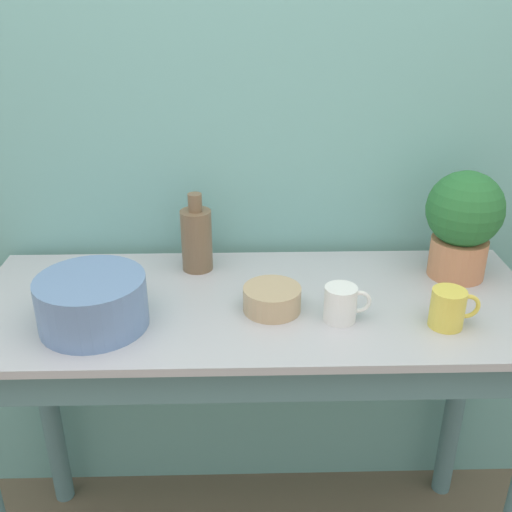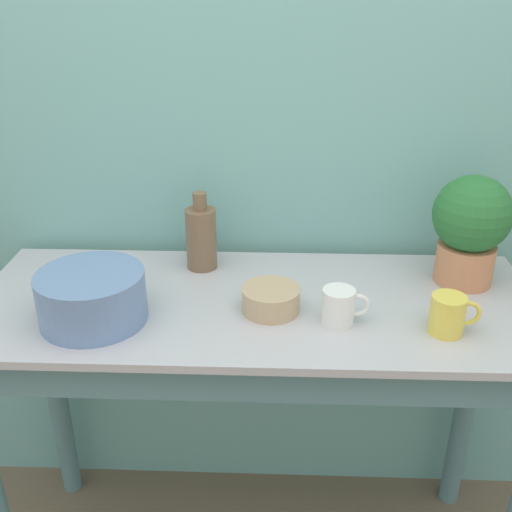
% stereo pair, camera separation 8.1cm
% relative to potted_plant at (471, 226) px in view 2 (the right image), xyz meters
% --- Properties ---
extents(wall_back, '(6.00, 0.05, 2.40)m').
position_rel_potted_plant_xyz_m(wall_back, '(-0.53, 0.21, 0.16)').
color(wall_back, '#70ADA8').
rests_on(wall_back, ground_plane).
extents(counter_table, '(1.38, 0.55, 0.88)m').
position_rel_potted_plant_xyz_m(counter_table, '(-0.53, -0.14, -0.35)').
color(counter_table, slate).
rests_on(counter_table, ground_plane).
extents(potted_plant, '(0.19, 0.19, 0.28)m').
position_rel_potted_plant_xyz_m(potted_plant, '(0.00, 0.00, 0.00)').
color(potted_plant, tan).
rests_on(potted_plant, counter_table).
extents(bowl_wash_large, '(0.24, 0.24, 0.12)m').
position_rel_potted_plant_xyz_m(bowl_wash_large, '(-0.90, -0.23, -0.10)').
color(bowl_wash_large, '#6684B2').
rests_on(bowl_wash_large, counter_table).
extents(bottle_tall, '(0.08, 0.08, 0.21)m').
position_rel_potted_plant_xyz_m(bottle_tall, '(-0.68, 0.06, -0.07)').
color(bottle_tall, brown).
rests_on(bottle_tall, counter_table).
extents(mug_yellow, '(0.11, 0.08, 0.09)m').
position_rel_potted_plant_xyz_m(mug_yellow, '(-0.10, -0.25, -0.11)').
color(mug_yellow, '#E5CC4C').
rests_on(mug_yellow, counter_table).
extents(mug_white, '(0.11, 0.08, 0.08)m').
position_rel_potted_plant_xyz_m(mug_white, '(-0.34, -0.22, -0.11)').
color(mug_white, white).
rests_on(mug_white, counter_table).
extents(bowl_small_tan, '(0.14, 0.14, 0.06)m').
position_rel_potted_plant_xyz_m(bowl_small_tan, '(-0.49, -0.17, -0.13)').
color(bowl_small_tan, tan).
rests_on(bowl_small_tan, counter_table).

